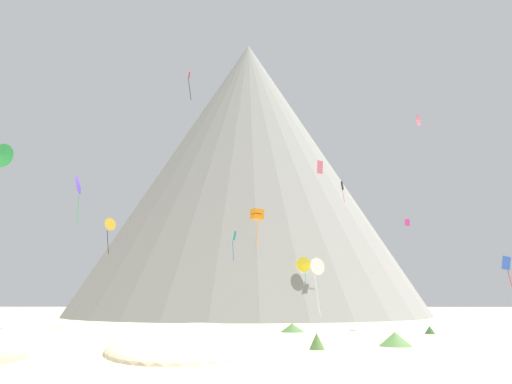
{
  "coord_description": "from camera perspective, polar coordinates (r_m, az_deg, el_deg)",
  "views": [
    {
      "loc": [
        0.27,
        -31.07,
        3.17
      ],
      "look_at": [
        -2.1,
        49.35,
        19.75
      ],
      "focal_mm": 36.66,
      "sensor_mm": 36.0,
      "label": 1
    }
  ],
  "objects": [
    {
      "name": "bush_mid_center",
      "position": [
        53.09,
        18.44,
        -14.09
      ],
      "size": [
        1.12,
        1.12,
        0.75
      ],
      "primitive_type": "cone",
      "rotation": [
        0.0,
        0.0,
        6.16
      ],
      "color": "#386633",
      "rests_on": "ground_plane"
    },
    {
      "name": "rock_massif",
      "position": [
        108.68,
        -1.35,
        0.92
      ],
      "size": [
        78.02,
        78.02,
        58.63
      ],
      "color": "gray",
      "rests_on": "ground_plane"
    },
    {
      "name": "dune_foreground_left",
      "position": [
        39.16,
        -6.87,
        -16.21
      ],
      "size": [
        12.01,
        25.79,
        2.85
      ],
      "primitive_type": "ellipsoid",
      "rotation": [
        0.0,
        0.0,
        1.61
      ],
      "color": "beige",
      "rests_on": "ground_plane"
    },
    {
      "name": "kite_orange_low",
      "position": [
        66.22,
        0.12,
        -2.49
      ],
      "size": [
        1.87,
        1.86,
        5.04
      ],
      "rotation": [
        0.0,
        0.0,
        5.26
      ],
      "color": "orange"
    },
    {
      "name": "kite_red_high",
      "position": [
        78.55,
        -7.28,
        11.94
      ],
      "size": [
        0.6,
        0.58,
        4.4
      ],
      "rotation": [
        0.0,
        0.0,
        4.42
      ],
      "color": "red"
    },
    {
      "name": "kite_yellow_low",
      "position": [
        76.91,
        5.19,
        -7.94
      ],
      "size": [
        2.24,
        1.31,
        5.04
      ],
      "rotation": [
        0.0,
        0.0,
        5.97
      ],
      "color": "yellow"
    },
    {
      "name": "kite_blue_low",
      "position": [
        61.53,
        25.72,
        -7.31
      ],
      "size": [
        1.22,
        0.46,
        4.13
      ],
      "rotation": [
        0.0,
        0.0,
        5.83
      ],
      "color": "blue"
    },
    {
      "name": "bush_low_patch",
      "position": [
        38.79,
        14.94,
        -15.24
      ],
      "size": [
        2.78,
        2.78,
        0.97
      ],
      "primitive_type": "cone",
      "rotation": [
        0.0,
        0.0,
        4.94
      ],
      "color": "#568442",
      "rests_on": "ground_plane"
    },
    {
      "name": "kite_teal_low",
      "position": [
        73.73,
        -2.39,
        -5.21
      ],
      "size": [
        0.65,
        0.73,
        4.14
      ],
      "rotation": [
        0.0,
        0.0,
        4.42
      ],
      "color": "teal"
    },
    {
      "name": "kite_lime_low",
      "position": [
        81.34,
        -3.17,
        -9.71
      ],
      "size": [
        0.61,
        1.03,
        3.28
      ],
      "rotation": [
        0.0,
        0.0,
        0.98
      ],
      "color": "#8CD133"
    },
    {
      "name": "kite_black_mid",
      "position": [
        81.7,
        9.41,
        0.5
      ],
      "size": [
        0.52,
        0.81,
        3.32
      ],
      "rotation": [
        0.0,
        0.0,
        4.06
      ],
      "color": "black"
    },
    {
      "name": "bush_far_left",
      "position": [
        35.3,
        6.66,
        -15.86
      ],
      "size": [
        1.39,
        1.39,
        1.07
      ],
      "primitive_type": "cone",
      "rotation": [
        0.0,
        0.0,
        3.59
      ],
      "color": "#568442",
      "rests_on": "ground_plane"
    },
    {
      "name": "kite_gold_low",
      "position": [
        71.02,
        -15.58,
        -3.44
      ],
      "size": [
        1.85,
        1.28,
        4.68
      ],
      "rotation": [
        0.0,
        0.0,
        2.83
      ],
      "color": "gold"
    },
    {
      "name": "kite_indigo_mid",
      "position": [
        67.23,
        -18.75,
        0.69
      ],
      "size": [
        0.9,
        2.38,
        6.15
      ],
      "rotation": [
        0.0,
        0.0,
        1.67
      ],
      "color": "#5138B2"
    },
    {
      "name": "kite_magenta_low",
      "position": [
        69.16,
        16.18,
        -3.21
      ],
      "size": [
        0.62,
        0.33,
        0.9
      ],
      "rotation": [
        0.0,
        0.0,
        2.12
      ],
      "color": "#D1339E"
    },
    {
      "name": "kite_white_low",
      "position": [
        57.13,
        6.68,
        -8.22
      ],
      "size": [
        1.81,
        1.29,
        6.14
      ],
      "rotation": [
        0.0,
        0.0,
        3.69
      ],
      "color": "white"
    },
    {
      "name": "kite_green_mid",
      "position": [
        58.87,
        -26.0,
        3.64
      ],
      "size": [
        2.48,
        0.56,
        2.47
      ],
      "rotation": [
        0.0,
        0.0,
        6.16
      ],
      "color": "green"
    },
    {
      "name": "kite_rainbow_mid",
      "position": [
        52.74,
        7.0,
        2.71
      ],
      "size": [
        0.67,
        0.36,
        1.36
      ],
      "rotation": [
        0.0,
        0.0,
        6.0
      ],
      "color": "#E5668C"
    },
    {
      "name": "ground_plane",
      "position": [
        31.23,
        1.24,
        -17.47
      ],
      "size": [
        400.0,
        400.0,
        0.0
      ],
      "primitive_type": "plane",
      "color": "#CCBA8E"
    },
    {
      "name": "kite_pink_mid",
      "position": [
        67.19,
        17.19,
        7.46
      ],
      "size": [
        0.62,
        1.54,
        1.56
      ],
      "rotation": [
        0.0,
        0.0,
        4.71
      ],
      "color": "pink"
    },
    {
      "name": "bush_far_right",
      "position": [
        53.68,
        3.98,
        -14.56
      ],
      "size": [
        3.36,
        3.36,
        0.84
      ],
      "primitive_type": "cone",
      "rotation": [
        0.0,
        0.0,
        2.13
      ],
      "color": "#477238",
      "rests_on": "ground_plane"
    }
  ]
}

